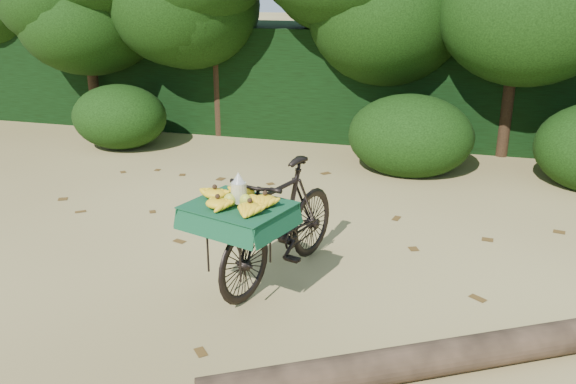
# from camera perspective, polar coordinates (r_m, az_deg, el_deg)

# --- Properties ---
(ground) EXTENTS (80.00, 80.00, 0.00)m
(ground) POSITION_cam_1_polar(r_m,az_deg,el_deg) (5.22, -10.19, -10.57)
(ground) COLOR tan
(ground) RESTS_ON ground
(vendor_bicycle) EXTENTS (1.14, 1.91, 1.07)m
(vendor_bicycle) POSITION_cam_1_polar(r_m,az_deg,el_deg) (5.38, -0.84, -2.81)
(vendor_bicycle) COLOR black
(vendor_bicycle) RESTS_ON ground
(fallen_log) EXTENTS (3.04, 1.90, 0.24)m
(fallen_log) POSITION_cam_1_polar(r_m,az_deg,el_deg) (4.47, 14.23, -14.77)
(fallen_log) COLOR brown
(fallen_log) RESTS_ON ground
(hedge_backdrop) EXTENTS (26.00, 1.80, 1.80)m
(hedge_backdrop) POSITION_cam_1_polar(r_m,az_deg,el_deg) (10.67, 4.28, 10.45)
(hedge_backdrop) COLOR black
(hedge_backdrop) RESTS_ON ground
(tree_row) EXTENTS (14.50, 2.00, 4.00)m
(tree_row) POSITION_cam_1_polar(r_m,az_deg,el_deg) (9.93, -0.35, 16.20)
(tree_row) COLOR black
(tree_row) RESTS_ON ground
(bush_clumps) EXTENTS (8.80, 1.70, 0.90)m
(bush_clumps) POSITION_cam_1_polar(r_m,az_deg,el_deg) (8.74, 4.80, 5.36)
(bush_clumps) COLOR black
(bush_clumps) RESTS_ON ground
(leaf_litter) EXTENTS (7.00, 7.30, 0.01)m
(leaf_litter) POSITION_cam_1_polar(r_m,az_deg,el_deg) (5.74, -7.41, -7.43)
(leaf_litter) COLOR #513715
(leaf_litter) RESTS_ON ground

